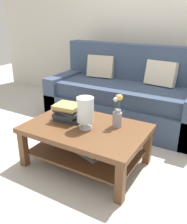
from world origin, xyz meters
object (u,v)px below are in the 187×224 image
object	(u,v)px
couch	(126,97)
book_stack_main	(68,112)
flower_pitcher	(117,114)
coffee_table	(86,137)
glass_hurricane_vase	(85,111)

from	to	relation	value
couch	book_stack_main	world-z (taller)	couch
couch	flower_pitcher	world-z (taller)	couch
coffee_table	book_stack_main	world-z (taller)	book_stack_main
couch	coffee_table	world-z (taller)	couch
book_stack_main	glass_hurricane_vase	distance (m)	0.29
glass_hurricane_vase	book_stack_main	bearing A→B (deg)	163.24
coffee_table	couch	bearing A→B (deg)	95.01
flower_pitcher	book_stack_main	bearing A→B (deg)	-167.30
flower_pitcher	couch	bearing A→B (deg)	108.88
couch	book_stack_main	size ratio (longest dim) A/B	6.61
book_stack_main	flower_pitcher	xyz separation A→B (m)	(0.51, 0.11, 0.05)
glass_hurricane_vase	flower_pitcher	distance (m)	0.31
couch	coffee_table	size ratio (longest dim) A/B	1.82
book_stack_main	couch	bearing A→B (deg)	83.34
couch	glass_hurricane_vase	xyz separation A→B (m)	(0.12, -1.26, 0.25)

